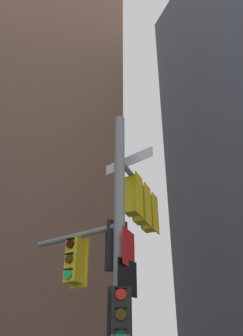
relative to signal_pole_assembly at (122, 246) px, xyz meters
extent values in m
cube|color=brown|center=(-2.29, 22.42, 19.18)|extent=(17.09, 17.09, 47.21)
cylinder|color=gray|center=(-0.25, -0.44, -0.56)|extent=(0.25, 0.25, 7.73)
cylinder|color=gray|center=(0.62, 0.37, 1.99)|extent=(1.83, 1.72, 0.14)
cylinder|color=gray|center=(-0.91, 0.61, 0.30)|extent=(1.45, 2.17, 0.14)
cube|color=yellow|center=(0.49, -0.01, 1.39)|extent=(0.37, 0.35, 1.14)
cube|color=yellow|center=(0.36, 0.13, 1.39)|extent=(0.48, 0.48, 1.00)
cylinder|color=#360605|center=(0.22, 0.27, 1.74)|extent=(0.19, 0.18, 0.20)
cube|color=black|center=(0.22, 0.28, 1.86)|extent=(0.21, 0.20, 0.02)
cylinder|color=yellow|center=(0.22, 0.27, 1.39)|extent=(0.19, 0.18, 0.20)
cube|color=black|center=(0.22, 0.28, 1.51)|extent=(0.21, 0.20, 0.02)
cylinder|color=#06311C|center=(0.22, 0.27, 1.04)|extent=(0.19, 0.18, 0.20)
cube|color=black|center=(0.22, 0.28, 1.16)|extent=(0.21, 0.20, 0.02)
cube|color=yellow|center=(0.97, 0.43, 1.39)|extent=(0.37, 0.35, 1.14)
cube|color=yellow|center=(0.84, 0.57, 1.39)|extent=(0.48, 0.48, 1.00)
cylinder|color=red|center=(0.70, 0.72, 1.74)|extent=(0.19, 0.18, 0.20)
cube|color=black|center=(0.70, 0.72, 1.86)|extent=(0.21, 0.20, 0.02)
cylinder|color=#3C2C06|center=(0.70, 0.72, 1.39)|extent=(0.19, 0.18, 0.20)
cube|color=black|center=(0.70, 0.72, 1.51)|extent=(0.21, 0.20, 0.02)
cylinder|color=#06311C|center=(0.70, 0.72, 1.04)|extent=(0.19, 0.18, 0.20)
cube|color=black|center=(0.70, 0.72, 1.16)|extent=(0.21, 0.20, 0.02)
cube|color=yellow|center=(1.44, 0.88, 1.39)|extent=(0.37, 0.35, 1.14)
cube|color=yellow|center=(1.31, 1.02, 1.39)|extent=(0.48, 0.48, 1.00)
cylinder|color=#360605|center=(1.18, 1.16, 1.74)|extent=(0.19, 0.18, 0.20)
cube|color=black|center=(1.17, 1.17, 1.86)|extent=(0.21, 0.20, 0.02)
cylinder|color=yellow|center=(1.18, 1.16, 1.39)|extent=(0.19, 0.18, 0.20)
cube|color=black|center=(1.17, 1.17, 1.51)|extent=(0.21, 0.20, 0.02)
cylinder|color=#06311C|center=(1.18, 1.16, 1.04)|extent=(0.19, 0.18, 0.20)
cube|color=black|center=(1.17, 1.17, 1.16)|extent=(0.21, 0.20, 0.02)
cube|color=yellow|center=(-0.75, 0.71, -0.30)|extent=(0.28, 0.42, 1.14)
cube|color=yellow|center=(-0.91, 0.61, -0.30)|extent=(0.47, 0.47, 1.00)
cylinder|color=#360605|center=(-1.08, 0.50, 0.05)|extent=(0.16, 0.20, 0.20)
cube|color=black|center=(-1.09, 0.50, 0.17)|extent=(0.18, 0.22, 0.02)
cylinder|color=#3C2C06|center=(-1.08, 0.50, -0.30)|extent=(0.16, 0.20, 0.20)
cube|color=black|center=(-1.09, 0.50, -0.18)|extent=(0.18, 0.22, 0.02)
cylinder|color=#19C672|center=(-1.08, 0.50, -0.65)|extent=(0.16, 0.20, 0.20)
cube|color=black|center=(-1.09, 0.50, -0.53)|extent=(0.18, 0.22, 0.02)
cube|color=black|center=(-0.24, -0.30, -0.11)|extent=(0.48, 0.07, 1.14)
cube|color=black|center=(-0.22, -0.11, -0.11)|extent=(0.36, 0.36, 1.00)
cylinder|color=red|center=(-0.21, 0.09, 0.24)|extent=(0.20, 0.07, 0.20)
cube|color=black|center=(-0.21, 0.09, 0.36)|extent=(0.22, 0.09, 0.02)
cylinder|color=#3C2C06|center=(-0.21, 0.09, -0.11)|extent=(0.20, 0.07, 0.20)
cube|color=black|center=(-0.21, 0.09, 0.01)|extent=(0.22, 0.09, 0.02)
cylinder|color=#06311C|center=(-0.21, 0.09, -0.46)|extent=(0.20, 0.07, 0.20)
cube|color=black|center=(-0.21, 0.09, -0.34)|extent=(0.22, 0.09, 0.02)
cube|color=black|center=(-0.29, -0.57, -1.60)|extent=(0.46, 0.19, 1.14)
cube|color=black|center=(-0.36, -0.75, -1.60)|extent=(0.43, 0.43, 1.00)
cylinder|color=red|center=(-0.42, -0.93, -1.25)|extent=(0.21, 0.12, 0.20)
cube|color=black|center=(-0.43, -0.94, -1.13)|extent=(0.23, 0.14, 0.02)
cylinder|color=#3C2C06|center=(-0.42, -0.93, -1.60)|extent=(0.21, 0.12, 0.20)
cube|color=black|center=(-0.43, -0.94, -1.48)|extent=(0.23, 0.14, 0.02)
cylinder|color=#06311C|center=(-0.42, -0.93, -1.95)|extent=(0.21, 0.12, 0.20)
cube|color=black|center=(-0.43, -0.94, -1.83)|extent=(0.23, 0.14, 0.02)
cube|color=white|center=(0.07, -0.28, 2.14)|extent=(0.69, 1.37, 0.28)
cube|color=#19479E|center=(0.07, -0.28, 2.14)|extent=(0.67, 1.33, 0.24)
cube|color=red|center=(-0.10, -0.60, -0.24)|extent=(0.48, 0.45, 0.80)
cube|color=white|center=(-0.10, -0.60, -0.24)|extent=(0.45, 0.42, 0.76)
cube|color=black|center=(-0.15, -0.64, -0.86)|extent=(0.55, 0.28, 0.72)
cube|color=white|center=(-0.15, -0.64, -0.86)|extent=(0.51, 0.26, 0.68)
camera|label=1|loc=(-3.13, -7.11, -2.45)|focal=36.84mm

